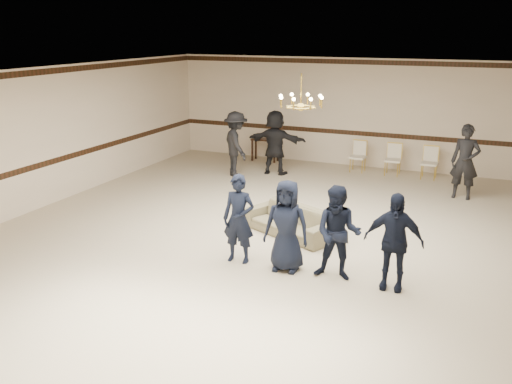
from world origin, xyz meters
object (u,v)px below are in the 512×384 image
Objects in this scene: boy_c at (338,233)px; adult_mid at (275,142)px; console_table at (265,150)px; settee at (290,221)px; boy_d at (393,241)px; boy_b at (287,226)px; banquet_chair_right at (429,163)px; adult_right at (465,162)px; adult_left at (236,144)px; chandelier at (301,90)px; banquet_chair_mid at (393,160)px; boy_a at (239,219)px; banquet_chair_left at (358,157)px.

boy_c is 6.99m from adult_mid.
settee is at bearing -66.51° from console_table.
boy_b is at bearing 177.31° from boy_d.
banquet_chair_right is (4.12, 1.17, -0.47)m from adult_mid.
boy_b is at bearing 111.31° from adult_mid.
settee is (-0.53, 1.63, -0.51)m from boy_b.
adult_right is (5.10, -0.40, 0.00)m from adult_mid.
adult_left reaches higher than boy_b.
adult_right is (3.04, 4.02, 0.63)m from settee.
console_table is (0.02, 2.07, -0.56)m from adult_left.
chandelier is 0.47× the size of settee.
boy_b is (0.46, -1.95, -2.07)m from chandelier.
banquet_chair_mid is at bearing 103.42° from settee.
console_table is (-5.98, 1.77, -0.56)m from adult_right.
boy_a is 1.90× the size of console_table.
adult_right is at bearing 62.31° from boy_b.
boy_a is 7.25m from banquet_chair_left.
boy_d is at bearing -179.60° from adult_left.
banquet_chair_mid is at bearing 88.93° from boy_c.
boy_c is 0.81× the size of settee.
chandelier reaches higher than adult_mid.
adult_left reaches higher than settee.
adult_right reaches higher than boy_a.
boy_c is (1.80, 0.00, 0.00)m from boy_a.
chandelier is 6.14m from banquet_chair_right.
boy_a is at bearing 176.27° from boy_b.
boy_c is at bearing -101.81° from adult_right.
console_table is at bearing -59.18° from adult_mid.
banquet_chair_right is (1.00, 0.00, 0.00)m from banquet_chair_mid.
banquet_chair_mid is (1.44, 7.23, -0.36)m from boy_a.
adult_right is at bearing 80.12° from boy_d.
console_table is at bearing -44.83° from adult_left.
adult_right is at bearing 173.70° from adult_mid.
boy_c is 7.36m from banquet_chair_left.
boy_a reaches higher than banquet_chair_left.
chandelier is 3.63m from boy_d.
adult_mid is (-4.39, 6.06, 0.12)m from boy_d.
boy_d is (2.70, 0.00, 0.00)m from boy_a.
boy_a is 1.80× the size of banquet_chair_left.
adult_left is at bearing -173.03° from adult_right.
boy_c is 0.87× the size of adult_left.
banquet_chair_left is at bearing 90.09° from chandelier.
adult_right reaches higher than banquet_chair_right.
adult_mid is (-2.13, 4.11, -1.96)m from chandelier.
boy_a is at bearing 176.05° from boy_c.
banquet_chair_right is at bearing 126.02° from adult_right.
adult_right reaches higher than banquet_chair_mid.
adult_mid is 5.12m from adult_right.
console_table is (-2.56, 7.43, -0.45)m from boy_a.
console_table is at bearing 116.48° from boy_c.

